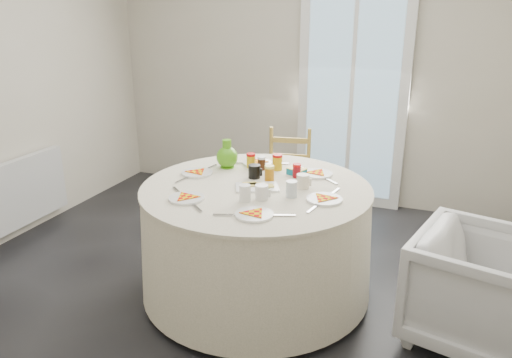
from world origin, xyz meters
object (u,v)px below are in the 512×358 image
(armchair, at_px, (483,281))
(radiator, at_px, (17,194))
(wooden_chair, at_px, (287,175))
(green_pitcher, at_px, (227,151))
(table, at_px, (256,241))

(armchair, bearing_deg, radiator, 101.78)
(wooden_chair, relative_size, green_pitcher, 4.39)
(radiator, height_order, table, table)
(table, xyz_separation_m, armchair, (1.35, -0.04, 0.02))
(table, bearing_deg, radiator, 177.87)
(radiator, relative_size, green_pitcher, 5.16)
(wooden_chair, bearing_deg, radiator, -163.58)
(radiator, bearing_deg, table, -2.13)
(wooden_chair, height_order, armchair, wooden_chair)
(green_pitcher, bearing_deg, armchair, -15.55)
(radiator, bearing_deg, armchair, -1.90)
(green_pitcher, bearing_deg, table, -45.89)
(radiator, xyz_separation_m, armchair, (3.46, -0.11, 0.01))
(wooden_chair, bearing_deg, table, -92.99)
(wooden_chair, distance_m, armchair, 1.85)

